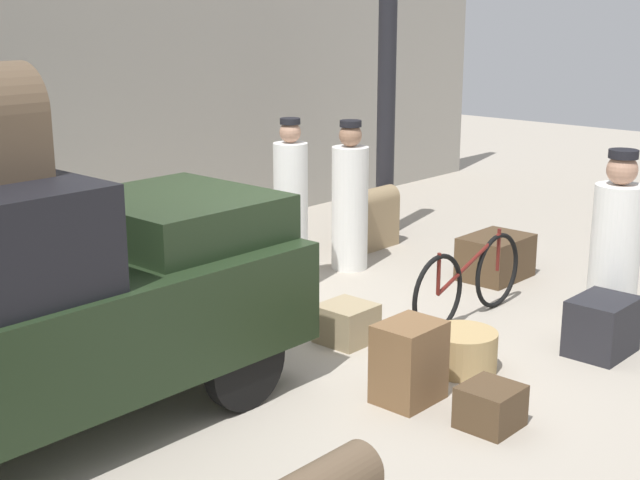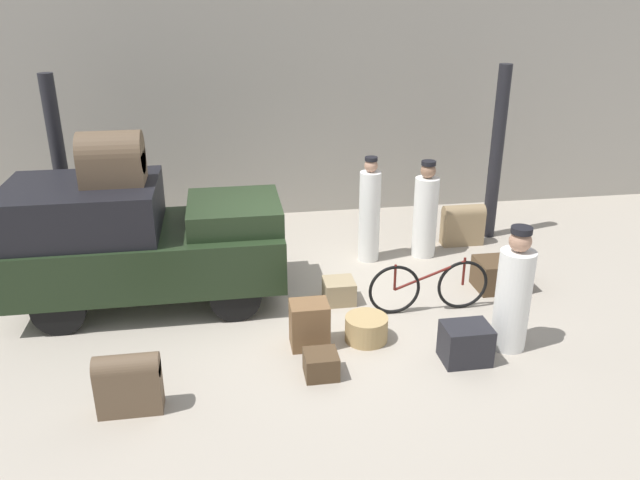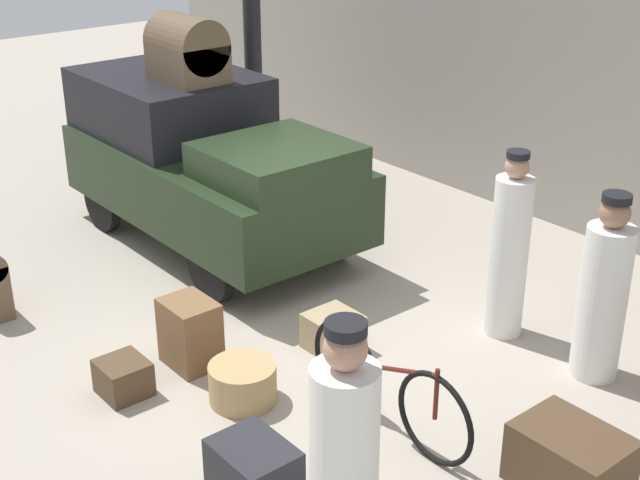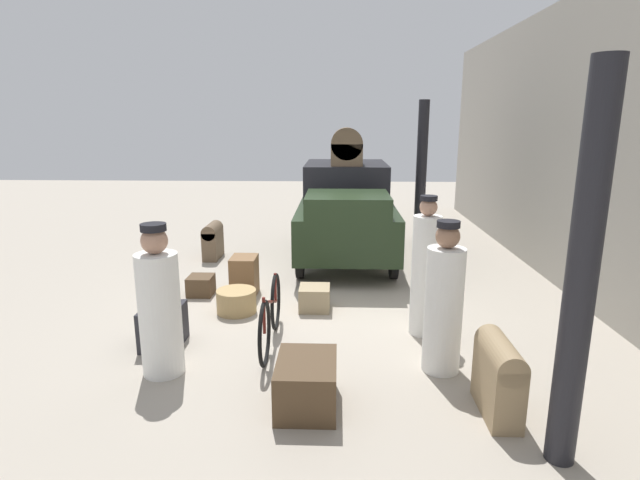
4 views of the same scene
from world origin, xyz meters
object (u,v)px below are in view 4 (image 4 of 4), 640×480
porter_with_bicycle (160,308)px  trunk_barrel_dark (499,375)px  trunk_large_brown (163,326)px  trunk_wicker_pale (307,384)px  suitcase_tan_flat (201,285)px  porter_standing_middle (444,305)px  bicycle (271,315)px  porter_carrying_trunk (425,272)px  trunk_umber_medium (244,276)px  suitcase_small_leather (213,240)px  wicker_basket (236,301)px  suitcase_black_upright (315,298)px  truck (346,209)px  trunk_on_truck_roof (347,148)px

porter_with_bicycle → trunk_barrel_dark: size_ratio=2.23×
trunk_large_brown → trunk_wicker_pale: 2.18m
porter_with_bicycle → suitcase_tan_flat: (-2.43, -0.26, -0.58)m
porter_standing_middle → trunk_wicker_pale: 1.67m
bicycle → porter_carrying_trunk: size_ratio=0.98×
porter_with_bicycle → porter_carrying_trunk: bearing=111.1°
trunk_umber_medium → suitcase_tan_flat: 0.69m
suitcase_small_leather → trunk_barrel_dark: 6.49m
porter_carrying_trunk → trunk_large_brown: porter_carrying_trunk is taller
wicker_basket → suitcase_black_upright: suitcase_black_upright is taller
bicycle → porter_standing_middle: bearing=74.1°
trunk_umber_medium → truck: bearing=143.9°
wicker_basket → suitcase_small_leather: bearing=-160.1°
suitcase_black_upright → suitcase_small_leather: suitcase_small_leather is taller
truck → trunk_umber_medium: (2.17, -1.58, -0.67)m
suitcase_small_leather → trunk_barrel_dark: bearing=36.8°
bicycle → trunk_barrel_dark: bearing=58.9°
trunk_wicker_pale → trunk_on_truck_roof: size_ratio=0.91×
wicker_basket → trunk_wicker_pale: 2.58m
suitcase_small_leather → trunk_barrel_dark: (5.19, 3.88, 0.02)m
trunk_barrel_dark → trunk_on_truck_roof: bearing=-166.7°
porter_standing_middle → suitcase_small_leather: porter_standing_middle is taller
suitcase_tan_flat → suitcase_small_leather: size_ratio=0.57×
porter_carrying_trunk → trunk_barrel_dark: size_ratio=2.42×
trunk_on_truck_roof → suitcase_black_upright: bearing=-9.0°
wicker_basket → porter_standing_middle: size_ratio=0.34×
porter_carrying_trunk → trunk_wicker_pale: size_ratio=2.34×
porter_standing_middle → trunk_on_truck_roof: 4.99m
trunk_wicker_pale → trunk_on_truck_roof: trunk_on_truck_roof is taller
porter_carrying_trunk → suitcase_black_upright: 1.72m
trunk_wicker_pale → trunk_umber_medium: bearing=-159.5°
wicker_basket → porter_standing_middle: 3.02m
bicycle → trunk_umber_medium: bicycle is taller
porter_carrying_trunk → trunk_wicker_pale: porter_carrying_trunk is taller
bicycle → porter_standing_middle: size_ratio=1.05×
porter_with_bicycle → suitcase_black_upright: 2.48m
suitcase_tan_flat → porter_with_bicycle: bearing=6.1°
porter_standing_middle → trunk_barrel_dark: porter_standing_middle is taller
bicycle → trunk_wicker_pale: size_ratio=2.29×
wicker_basket → porter_with_bicycle: size_ratio=0.34×
truck → suitcase_black_upright: 2.91m
suitcase_black_upright → trunk_umber_medium: bearing=-118.0°
trunk_wicker_pale → suitcase_tan_flat: trunk_wicker_pale is taller
porter_with_bicycle → suitcase_tan_flat: porter_with_bicycle is taller
trunk_large_brown → trunk_umber_medium: 1.93m
suitcase_small_leather → trunk_on_truck_roof: 3.13m
suitcase_black_upright → trunk_barrel_dark: (2.53, 1.78, 0.22)m
porter_with_bicycle → trunk_on_truck_roof: (-4.87, 1.99, 1.39)m
wicker_basket → trunk_large_brown: bearing=-31.5°
porter_carrying_trunk → truck: bearing=-165.3°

